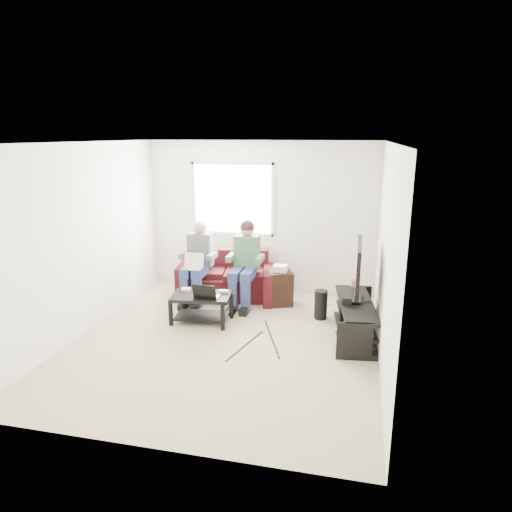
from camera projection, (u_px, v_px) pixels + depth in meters
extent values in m
plane|color=#B7AB8E|center=(225.00, 340.00, 6.16)|extent=(4.50, 4.50, 0.00)
plane|color=white|center=(222.00, 142.00, 5.49)|extent=(4.50, 4.50, 0.00)
plane|color=white|center=(261.00, 217.00, 7.94)|extent=(4.50, 0.00, 4.50)
plane|color=white|center=(144.00, 312.00, 3.70)|extent=(4.50, 0.00, 4.50)
plane|color=white|center=(84.00, 239.00, 6.25)|extent=(0.00, 4.50, 4.50)
plane|color=white|center=(386.00, 256.00, 5.40)|extent=(0.00, 4.50, 4.50)
cube|color=white|center=(233.00, 199.00, 7.96)|extent=(1.40, 0.01, 1.20)
cube|color=silver|center=(233.00, 199.00, 7.95)|extent=(1.48, 0.04, 1.28)
cube|color=#411014|center=(225.00, 286.00, 7.76)|extent=(1.44, 0.94, 0.38)
cube|color=#411014|center=(230.00, 260.00, 7.95)|extent=(1.35, 0.43, 0.39)
cube|color=#411014|center=(184.00, 279.00, 7.90)|extent=(0.29, 0.83, 0.55)
cube|color=#411014|center=(268.00, 285.00, 7.58)|extent=(0.29, 0.83, 0.55)
cube|color=#411014|center=(206.00, 272.00, 7.75)|extent=(0.73, 0.70, 0.10)
cube|color=#411014|center=(244.00, 274.00, 7.61)|extent=(0.73, 0.70, 0.10)
cube|color=navy|center=(189.00, 271.00, 7.40)|extent=(0.16, 0.45, 0.14)
cube|color=navy|center=(200.00, 271.00, 7.36)|extent=(0.16, 0.45, 0.14)
cube|color=navy|center=(185.00, 292.00, 7.31)|extent=(0.13, 0.13, 0.48)
cube|color=navy|center=(197.00, 293.00, 7.27)|extent=(0.13, 0.13, 0.48)
cube|color=#5E5D62|center=(201.00, 249.00, 7.62)|extent=(0.40, 0.22, 0.55)
sphere|color=tan|center=(200.00, 227.00, 7.54)|extent=(0.22, 0.22, 0.22)
cube|color=navy|center=(236.00, 274.00, 7.23)|extent=(0.16, 0.45, 0.14)
cube|color=navy|center=(248.00, 275.00, 7.19)|extent=(0.16, 0.45, 0.14)
cube|color=navy|center=(233.00, 296.00, 7.14)|extent=(0.13, 0.13, 0.48)
cube|color=navy|center=(246.00, 297.00, 7.10)|extent=(0.13, 0.13, 0.48)
cube|color=#565858|center=(247.00, 252.00, 7.45)|extent=(0.40, 0.22, 0.55)
sphere|color=tan|center=(247.00, 230.00, 7.37)|extent=(0.22, 0.22, 0.22)
sphere|color=#30181E|center=(247.00, 227.00, 7.36)|extent=(0.23, 0.23, 0.23)
cube|color=black|center=(201.00, 296.00, 6.68)|extent=(0.90, 0.62, 0.05)
cube|color=black|center=(202.00, 316.00, 6.76)|extent=(0.82, 0.53, 0.02)
cube|color=black|center=(171.00, 313.00, 6.60)|extent=(0.05, 0.05, 0.37)
cube|color=black|center=(223.00, 318.00, 6.43)|extent=(0.05, 0.05, 0.37)
cube|color=black|center=(182.00, 302.00, 7.03)|extent=(0.05, 0.05, 0.37)
cube|color=black|center=(232.00, 306.00, 6.86)|extent=(0.05, 0.05, 0.37)
cube|color=silver|center=(186.00, 289.00, 6.84)|extent=(0.16, 0.12, 0.04)
cube|color=black|center=(199.00, 289.00, 6.86)|extent=(0.14, 0.10, 0.04)
cube|color=gray|center=(224.00, 292.00, 6.74)|extent=(0.15, 0.11, 0.04)
cube|color=black|center=(356.00, 304.00, 6.18)|extent=(0.64, 1.51, 0.04)
cube|color=black|center=(355.00, 319.00, 6.24)|extent=(0.59, 1.45, 0.03)
cube|color=black|center=(354.00, 334.00, 6.30)|extent=(0.64, 1.51, 0.06)
cube|color=black|center=(354.00, 341.00, 5.57)|extent=(0.44, 0.10, 0.49)
cube|color=black|center=(356.00, 301.00, 6.91)|extent=(0.44, 0.10, 0.49)
cube|color=black|center=(357.00, 299.00, 6.27)|extent=(0.12, 0.40, 0.04)
cube|color=black|center=(357.00, 293.00, 6.25)|extent=(0.06, 0.06, 0.12)
cube|color=black|center=(359.00, 266.00, 6.15)|extent=(0.05, 1.10, 0.65)
cube|color=#E9368E|center=(356.00, 266.00, 6.15)|extent=(0.01, 1.01, 0.58)
cube|color=black|center=(348.00, 296.00, 6.29)|extent=(0.12, 0.50, 0.10)
cylinder|color=#966B40|center=(354.00, 284.00, 6.77)|extent=(0.08, 0.08, 0.12)
cube|color=silver|center=(355.00, 328.00, 5.85)|extent=(0.30, 0.22, 0.06)
cube|color=gray|center=(356.00, 308.00, 6.51)|extent=(0.34, 0.26, 0.08)
cube|color=black|center=(356.00, 317.00, 6.18)|extent=(0.38, 0.30, 0.07)
cylinder|color=black|center=(321.00, 305.00, 6.84)|extent=(0.19, 0.19, 0.44)
cube|color=black|center=(343.00, 338.00, 6.19)|extent=(0.23, 0.45, 0.02)
cube|color=black|center=(280.00, 288.00, 7.41)|extent=(0.38, 0.38, 0.56)
cube|color=silver|center=(280.00, 268.00, 7.32)|extent=(0.22, 0.18, 0.10)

